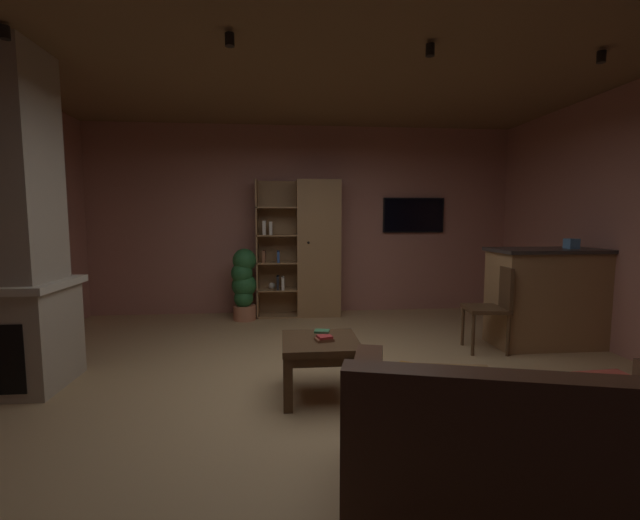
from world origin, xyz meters
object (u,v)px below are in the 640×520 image
kitchen_bar_counter (556,297)px  table_book_1 (325,337)px  bookshelf_cabinet (312,249)px  dining_chair (493,303)px  stone_fireplace (5,239)px  potted_floor_plant (244,283)px  leather_couch (523,461)px  coffee_table (320,351)px  table_book_0 (324,339)px  wall_mounted_tv (413,215)px  tissue_box (571,244)px  table_book_2 (322,331)px

kitchen_bar_counter → table_book_1: kitchen_bar_counter is taller
bookshelf_cabinet → dining_chair: bearing=-45.6°
stone_fireplace → table_book_1: (2.60, -0.44, -0.77)m
dining_chair → potted_floor_plant: size_ratio=0.91×
leather_couch → coffee_table: bearing=118.3°
bookshelf_cabinet → table_book_0: size_ratio=14.24×
stone_fireplace → dining_chair: (4.53, 0.57, -0.74)m
wall_mounted_tv → tissue_box: bearing=-59.6°
bookshelf_cabinet → leather_couch: size_ratio=1.08×
stone_fireplace → potted_floor_plant: (1.73, 2.21, -0.73)m
kitchen_bar_counter → table_book_1: 2.96m
bookshelf_cabinet → potted_floor_plant: 1.10m
kitchen_bar_counter → potted_floor_plant: size_ratio=1.45×
kitchen_bar_counter → wall_mounted_tv: (-1.04, 1.94, 0.93)m
table_book_0 → potted_floor_plant: bearing=108.1°
stone_fireplace → wall_mounted_tv: size_ratio=2.97×
bookshelf_cabinet → wall_mounted_tv: size_ratio=2.10×
bookshelf_cabinet → kitchen_bar_counter: size_ratio=1.35×
leather_couch → dining_chair: (1.15, 2.47, 0.22)m
leather_couch → table_book_1: (-0.78, 1.47, 0.19)m
leather_couch → table_book_2: leather_couch is taller
coffee_table → wall_mounted_tv: 3.66m
tissue_box → table_book_1: bearing=-159.0°
dining_chair → potted_floor_plant: potted_floor_plant is taller
leather_couch → table_book_1: 1.67m
potted_floor_plant → coffee_table: bearing=-72.2°
bookshelf_cabinet → tissue_box: size_ratio=16.49×
table_book_0 → table_book_1: (0.00, -0.00, 0.02)m
tissue_box → coffee_table: 3.17m
stone_fireplace → table_book_2: size_ratio=23.48×
kitchen_bar_counter → wall_mounted_tv: bearing=118.2°
stone_fireplace → bookshelf_cabinet: stone_fireplace is taller
table_book_0 → dining_chair: size_ratio=0.15×
bookshelf_cabinet → coffee_table: bearing=-93.0°
kitchen_bar_counter → tissue_box: (0.12, -0.04, 0.60)m
table_book_0 → wall_mounted_tv: size_ratio=0.15×
bookshelf_cabinet → table_book_0: bearing=-92.3°
table_book_2 → dining_chair: 2.15m
coffee_table → table_book_1: bearing=-51.6°
table_book_1 → table_book_0: bearing=150.7°
bookshelf_cabinet → table_book_0: (-0.12, -2.86, -0.51)m
bookshelf_cabinet → kitchen_bar_counter: (2.62, -1.73, -0.43)m
kitchen_bar_counter → table_book_2: (-2.75, -1.04, -0.04)m
leather_couch → wall_mounted_tv: (0.91, 4.54, 1.17)m
coffee_table → dining_chair: dining_chair is taller
stone_fireplace → coffee_table: bearing=-8.8°
table_book_0 → coffee_table: bearing=126.9°
dining_chair → kitchen_bar_counter: bearing=9.1°
kitchen_bar_counter → table_book_0: 2.96m
bookshelf_cabinet → table_book_1: (-0.11, -2.86, -0.48)m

